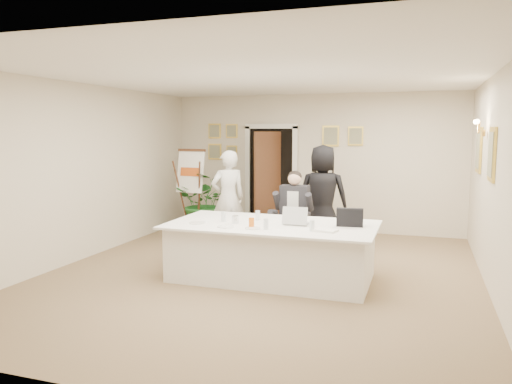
{
  "coord_description": "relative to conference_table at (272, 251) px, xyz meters",
  "views": [
    {
      "loc": [
        2.14,
        -6.63,
        2.04
      ],
      "look_at": [
        -0.28,
        0.6,
        1.11
      ],
      "focal_mm": 35.0,
      "sensor_mm": 36.0,
      "label": 1
    }
  ],
  "objects": [
    {
      "name": "plate_left",
      "position": [
        -0.99,
        -0.31,
        0.39
      ],
      "size": [
        0.29,
        0.29,
        0.01
      ],
      "primitive_type": "cylinder",
      "rotation": [
        0.0,
        0.0,
        0.34
      ],
      "color": "white",
      "rests_on": "conference_table"
    },
    {
      "name": "wall_right",
      "position": [
        2.81,
        0.13,
        1.01
      ],
      "size": [
        0.1,
        7.0,
        2.8
      ],
      "primitive_type": "cube",
      "color": "beige",
      "rests_on": "floor"
    },
    {
      "name": "wall_sconce",
      "position": [
        2.71,
        1.33,
        1.71
      ],
      "size": [
        0.2,
        0.3,
        0.24
      ],
      "primitive_type": null,
      "color": "gold",
      "rests_on": "wall_right"
    },
    {
      "name": "laptop_bag",
      "position": [
        1.05,
        0.13,
        0.51
      ],
      "size": [
        0.36,
        0.13,
        0.25
      ],
      "primitive_type": "cube",
      "rotation": [
        0.0,
        0.0,
        0.11
      ],
      "color": "black",
      "rests_on": "conference_table"
    },
    {
      "name": "glass_b",
      "position": [
        0.04,
        -0.42,
        0.45
      ],
      "size": [
        0.08,
        0.08,
        0.14
      ],
      "primitive_type": "cylinder",
      "rotation": [
        0.0,
        0.0,
        -0.27
      ],
      "color": "silver",
      "rests_on": "conference_table"
    },
    {
      "name": "doorway",
      "position": [
        -1.08,
        3.45,
        0.65
      ],
      "size": [
        1.14,
        0.86,
        2.2
      ],
      "color": "black",
      "rests_on": "floor"
    },
    {
      "name": "wall_left",
      "position": [
        -3.19,
        0.13,
        1.01
      ],
      "size": [
        0.1,
        7.0,
        2.8
      ],
      "primitive_type": "cube",
      "color": "beige",
      "rests_on": "floor"
    },
    {
      "name": "oj_glass",
      "position": [
        -0.18,
        -0.36,
        0.45
      ],
      "size": [
        0.09,
        0.09,
        0.13
      ],
      "primitive_type": "cylinder",
      "rotation": [
        0.0,
        0.0,
        0.27
      ],
      "color": "orange",
      "rests_on": "conference_table"
    },
    {
      "name": "wall_front",
      "position": [
        -0.19,
        -3.37,
        1.01
      ],
      "size": [
        6.0,
        0.1,
        2.8
      ],
      "primitive_type": "cube",
      "color": "beige",
      "rests_on": "floor"
    },
    {
      "name": "standing_woman",
      "position": [
        0.31,
        2.06,
        0.52
      ],
      "size": [
        0.92,
        0.63,
        1.82
      ],
      "primitive_type": "imported",
      "rotation": [
        0.0,
        0.0,
        3.2
      ],
      "color": "black",
      "rests_on": "floor"
    },
    {
      "name": "steel_jug",
      "position": [
        -0.49,
        -0.15,
        0.44
      ],
      "size": [
        0.12,
        0.12,
        0.11
      ],
      "primitive_type": "cylinder",
      "rotation": [
        0.0,
        0.0,
        -0.28
      ],
      "color": "silver",
      "rests_on": "conference_table"
    },
    {
      "name": "conference_table",
      "position": [
        0.0,
        0.0,
        0.0
      ],
      "size": [
        2.86,
        1.52,
        0.78
      ],
      "color": "white",
      "rests_on": "floor"
    },
    {
      "name": "plate_mid",
      "position": [
        -0.51,
        -0.44,
        0.39
      ],
      "size": [
        0.25,
        0.25,
        0.01
      ],
      "primitive_type": "cylinder",
      "rotation": [
        0.0,
        0.0,
        0.13
      ],
      "color": "white",
      "rests_on": "conference_table"
    },
    {
      "name": "laptop",
      "position": [
        0.34,
        0.07,
        0.52
      ],
      "size": [
        0.34,
        0.36,
        0.28
      ],
      "primitive_type": null,
      "rotation": [
        0.0,
        0.0,
        0.0
      ],
      "color": "#B7BABC",
      "rests_on": "conference_table"
    },
    {
      "name": "plate_near",
      "position": [
        -0.13,
        -0.44,
        0.39
      ],
      "size": [
        0.25,
        0.25,
        0.01
      ],
      "primitive_type": "cylinder",
      "rotation": [
        0.0,
        0.0,
        -0.3
      ],
      "color": "white",
      "rests_on": "conference_table"
    },
    {
      "name": "wall_back",
      "position": [
        -0.19,
        3.63,
        1.01
      ],
      "size": [
        6.0,
        0.1,
        2.8
      ],
      "primitive_type": "cube",
      "color": "beige",
      "rests_on": "floor"
    },
    {
      "name": "seated_man",
      "position": [
        0.0,
        1.21,
        0.32
      ],
      "size": [
        0.67,
        0.71,
        1.43
      ],
      "primitive_type": null,
      "rotation": [
        0.0,
        0.0,
        0.09
      ],
      "color": "black",
      "rests_on": "floor"
    },
    {
      "name": "floor",
      "position": [
        -0.19,
        0.13,
        -0.39
      ],
      "size": [
        7.0,
        7.0,
        0.0
      ],
      "primitive_type": "plane",
      "color": "olive",
      "rests_on": "ground"
    },
    {
      "name": "pictures_back_wall",
      "position": [
        -0.99,
        3.6,
        1.46
      ],
      "size": [
        3.4,
        0.06,
        0.8
      ],
      "primitive_type": null,
      "color": "#E4C24E",
      "rests_on": "wall_back"
    },
    {
      "name": "flip_chart",
      "position": [
        -2.35,
        2.4,
        0.38
      ],
      "size": [
        0.59,
        0.4,
        1.66
      ],
      "color": "#402914",
      "rests_on": "floor"
    },
    {
      "name": "ceiling",
      "position": [
        -0.19,
        0.13,
        2.41
      ],
      "size": [
        6.0,
        7.0,
        0.02
      ],
      "primitive_type": "cube",
      "color": "white",
      "rests_on": "wall_back"
    },
    {
      "name": "standing_man",
      "position": [
        -1.34,
        1.73,
        0.46
      ],
      "size": [
        0.74,
        0.71,
        1.71
      ],
      "primitive_type": "imported",
      "rotation": [
        0.0,
        0.0,
        3.83
      ],
      "color": "white",
      "rests_on": "floor"
    },
    {
      "name": "pictures_right_wall",
      "position": [
        2.78,
        1.33,
        1.36
      ],
      "size": [
        0.06,
        2.2,
        0.8
      ],
      "primitive_type": null,
      "color": "#E4C24E",
      "rests_on": "wall_right"
    },
    {
      "name": "paper_stack",
      "position": [
        0.8,
        -0.3,
        0.4
      ],
      "size": [
        0.32,
        0.25,
        0.03
      ],
      "primitive_type": "cube",
      "rotation": [
        0.0,
        0.0,
        -0.21
      ],
      "color": "white",
      "rests_on": "conference_table"
    },
    {
      "name": "potted_palm",
      "position": [
        -2.19,
        2.63,
        0.23
      ],
      "size": [
        1.35,
        1.25,
        1.24
      ],
      "primitive_type": "imported",
      "rotation": [
        0.0,
        0.0,
        0.3
      ],
      "color": "#216424",
      "rests_on": "floor"
    },
    {
      "name": "glass_a",
      "position": [
        -0.7,
        -0.06,
        0.45
      ],
      "size": [
        0.08,
        0.08,
        0.14
      ],
      "primitive_type": "cylinder",
      "rotation": [
        0.0,
        0.0,
        -0.27
      ],
      "color": "silver",
      "rests_on": "conference_table"
    },
    {
      "name": "glass_c",
      "position": [
        0.63,
        -0.33,
        0.45
      ],
      "size": [
        0.08,
        0.08,
        0.14
      ],
      "primitive_type": "cylinder",
      "rotation": [
        0.0,
        0.0,
        -0.19
      ],
      "color": "silver",
      "rests_on": "conference_table"
    },
    {
      "name": "glass_d",
      "position": [
        -0.27,
        0.19,
        0.45
      ],
      "size": [
        0.08,
        0.08,
        0.14
      ],
      "primitive_type": "cylinder",
      "rotation": [
        0.0,
        0.0,
        0.31
      ],
      "color": "silver",
      "rests_on": "conference_table"
    }
  ]
}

